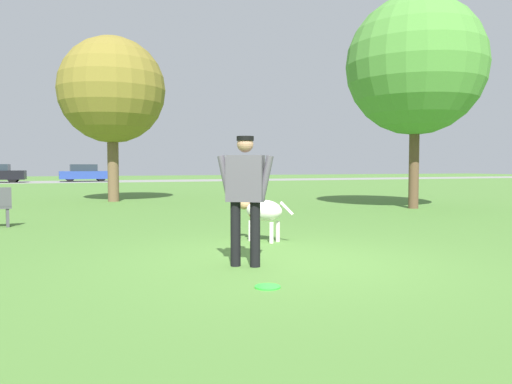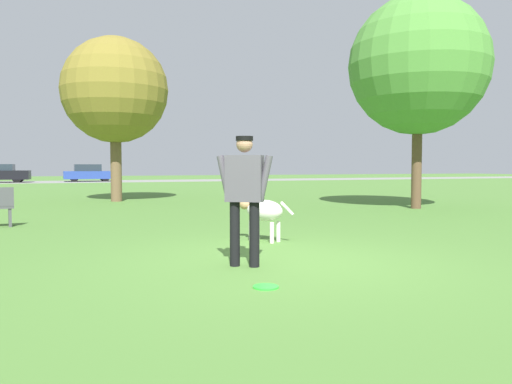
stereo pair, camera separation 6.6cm
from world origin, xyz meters
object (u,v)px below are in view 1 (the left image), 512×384
Objects in this scene: person at (245,189)px; frisbee at (268,287)px; parked_car_blue at (85,173)px; tree_near_right at (416,66)px; tree_mid_center at (112,91)px; dog at (262,211)px.

person reaches higher than frisbee.
person is 36.95m from parked_car_blue.
person is at bearing -139.92° from tree_near_right.
tree_mid_center is at bearing 143.04° from tree_near_right.
frisbee is at bearing 125.48° from dog.
dog reaches higher than frisbee.
parked_car_blue is at bearing 124.12° from person.
frisbee is at bearing -88.11° from tree_mid_center.
tree_mid_center reaches higher than frisbee.
frisbee is 14.36m from tree_mid_center.
dog is at bearing -145.93° from tree_near_right.
tree_near_right is at bearing -76.50° from parked_car_blue.
parked_car_blue is at bearing 105.68° from tree_near_right.
person is 1.69× the size of dog.
dog is 8.90m from tree_near_right.
person is 0.28× the size of tree_mid_center.
parked_car_blue is (-8.56, 30.49, -3.58)m from tree_near_right.
frisbee is 11.69m from tree_near_right.
tree_near_right is 31.87m from parked_car_blue.
dog is 3.58× the size of frisbee.
person is 6.05× the size of frisbee.
tree_near_right is at bearing 44.16° from frisbee.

